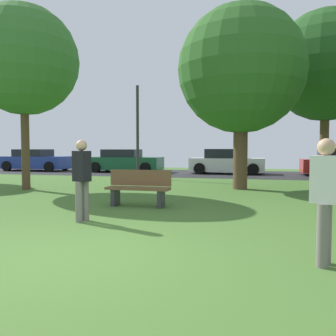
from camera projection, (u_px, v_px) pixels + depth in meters
ground_plane at (64, 256)px, 4.69m from camera, size 44.00×44.00×0.00m
road_strip at (212, 174)px, 20.18m from camera, size 44.00×6.40×0.01m
maple_tree_near at (24, 60)px, 12.15m from camera, size 3.77×3.77×6.38m
oak_tree_left at (241, 70)px, 12.33m from camera, size 4.46×4.46×6.44m
oak_tree_center at (326, 66)px, 15.67m from camera, size 4.90×4.90×7.58m
person_thrower at (325, 197)px, 4.28m from camera, size 0.38×0.32×1.56m
person_catcher at (82, 177)px, 6.90m from camera, size 0.38×0.32×1.61m
parked_car_blue at (36, 161)px, 23.11m from camera, size 4.39×2.04×1.40m
parked_car_green at (125, 162)px, 21.66m from camera, size 4.51×1.96×1.40m
parked_car_white at (226, 162)px, 20.26m from camera, size 4.18×1.96×1.42m
park_bench at (139, 188)px, 8.79m from camera, size 1.60×0.45×0.90m
street_lamp_post at (138, 132)px, 17.16m from camera, size 0.14×0.14×4.50m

